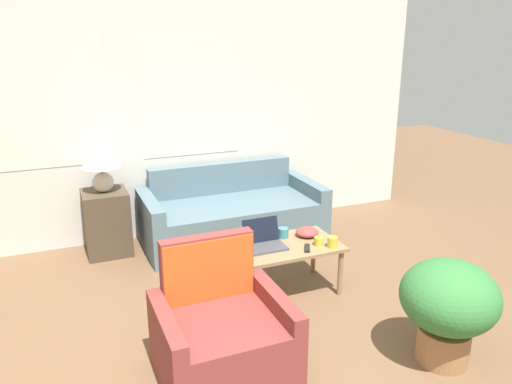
{
  "coord_description": "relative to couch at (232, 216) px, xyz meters",
  "views": [
    {
      "loc": [
        -0.82,
        -1.91,
        2.2
      ],
      "look_at": [
        0.95,
        2.3,
        0.75
      ],
      "focal_mm": 35.0,
      "sensor_mm": 36.0,
      "label": 1
    }
  ],
  "objects": [
    {
      "name": "snack_bowl",
      "position": [
        0.28,
        -1.22,
        0.23
      ],
      "size": [
        0.21,
        0.21,
        0.08
      ],
      "color": "#B23D38",
      "rests_on": "coffee_table"
    },
    {
      "name": "cup_navy",
      "position": [
        0.28,
        -1.45,
        0.22
      ],
      "size": [
        0.08,
        0.08,
        0.07
      ],
      "color": "gold",
      "rests_on": "coffee_table"
    },
    {
      "name": "tv_remote",
      "position": [
        0.15,
        -1.48,
        0.2
      ],
      "size": [
        0.11,
        0.15,
        0.02
      ],
      "color": "black",
      "rests_on": "coffee_table"
    },
    {
      "name": "potted_plant",
      "position": [
        0.6,
        -2.65,
        0.19
      ],
      "size": [
        0.66,
        0.66,
        0.75
      ],
      "color": "#996B42",
      "rests_on": "ground_plane"
    },
    {
      "name": "laptop",
      "position": [
        -0.17,
        -1.29,
        0.24
      ],
      "size": [
        0.33,
        0.27,
        0.23
      ],
      "color": "#47474C",
      "rests_on": "coffee_table"
    },
    {
      "name": "table_lamp",
      "position": [
        -1.32,
        0.14,
        0.72
      ],
      "size": [
        0.39,
        0.39,
        0.48
      ],
      "color": "beige",
      "rests_on": "side_table"
    },
    {
      "name": "armchair",
      "position": [
        -0.86,
        -2.15,
        0.0
      ],
      "size": [
        0.85,
        0.75,
        0.89
      ],
      "color": "brown",
      "rests_on": "ground_plane"
    },
    {
      "name": "coffee_table",
      "position": [
        0.01,
        -1.32,
        0.14
      ],
      "size": [
        0.96,
        0.58,
        0.45
      ],
      "color": "#8E704C",
      "rests_on": "ground_plane"
    },
    {
      "name": "side_table",
      "position": [
        -1.32,
        0.14,
        0.07
      ],
      "size": [
        0.45,
        0.45,
        0.67
      ],
      "color": "#4C3D2D",
      "rests_on": "ground_plane"
    },
    {
      "name": "cup_white",
      "position": [
        0.07,
        -1.17,
        0.23
      ],
      "size": [
        0.09,
        0.09,
        0.09
      ],
      "color": "teal",
      "rests_on": "coffee_table"
    },
    {
      "name": "couch",
      "position": [
        0.0,
        0.0,
        0.0
      ],
      "size": [
        1.96,
        0.9,
        0.8
      ],
      "color": "slate",
      "rests_on": "ground_plane"
    },
    {
      "name": "wall_back",
      "position": [
        -0.95,
        0.47,
        1.04
      ],
      "size": [
        6.94,
        0.06,
        2.6
      ],
      "color": "silver",
      "rests_on": "ground_plane"
    },
    {
      "name": "cup_yellow",
      "position": [
        0.36,
        -1.53,
        0.23
      ],
      "size": [
        0.09,
        0.09,
        0.09
      ],
      "color": "gold",
      "rests_on": "coffee_table"
    }
  ]
}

